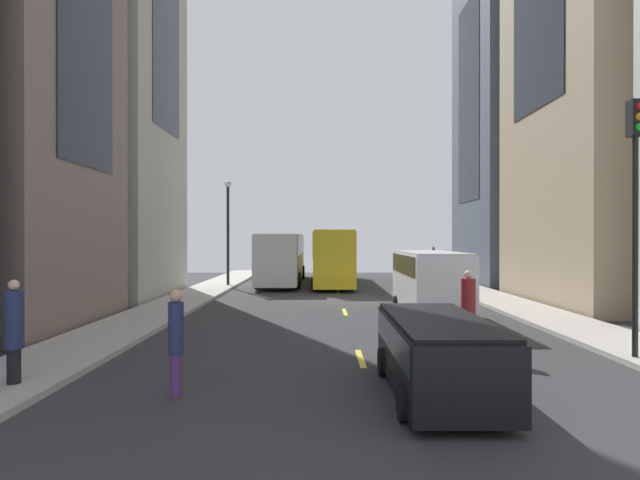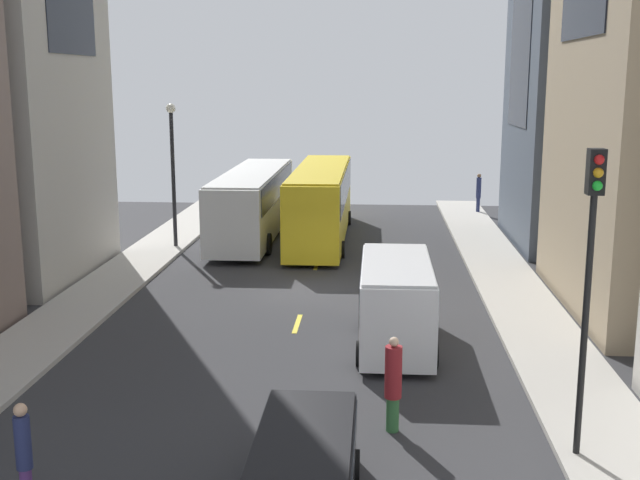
% 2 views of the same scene
% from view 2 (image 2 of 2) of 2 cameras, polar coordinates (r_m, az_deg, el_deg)
% --- Properties ---
extents(ground_plane, '(41.91, 41.91, 0.00)m').
position_cam_2_polar(ground_plane, '(29.80, -0.84, -3.65)').
color(ground_plane, '#333335').
extents(sidewalk_west, '(2.59, 44.00, 0.15)m').
position_cam_2_polar(sidewalk_west, '(31.37, -14.94, -3.13)').
color(sidewalk_west, '#B2ADA3').
rests_on(sidewalk_west, ground).
extents(sidewalk_east, '(2.59, 44.00, 0.15)m').
position_cam_2_polar(sidewalk_east, '(30.12, 13.86, -3.68)').
color(sidewalk_east, '#B2ADA3').
rests_on(sidewalk_east, ground).
extents(lane_stripe_1, '(0.16, 2.00, 0.01)m').
position_cam_2_polar(lane_stripe_1, '(18.03, -4.41, -14.16)').
color(lane_stripe_1, yellow).
rests_on(lane_stripe_1, ground).
extents(lane_stripe_2, '(0.16, 2.00, 0.01)m').
position_cam_2_polar(lane_stripe_2, '(25.79, -1.65, -6.08)').
color(lane_stripe_2, yellow).
rests_on(lane_stripe_2, ground).
extents(lane_stripe_3, '(0.16, 2.00, 0.01)m').
position_cam_2_polar(lane_stripe_3, '(33.86, -0.23, -1.78)').
color(lane_stripe_3, yellow).
rests_on(lane_stripe_3, ground).
extents(lane_stripe_4, '(0.16, 2.00, 0.01)m').
position_cam_2_polar(lane_stripe_4, '(42.06, 0.64, 0.85)').
color(lane_stripe_4, yellow).
rests_on(lane_stripe_4, ground).
extents(lane_stripe_5, '(0.16, 2.00, 0.01)m').
position_cam_2_polar(lane_stripe_5, '(50.32, 1.23, 2.62)').
color(lane_stripe_5, yellow).
rests_on(lane_stripe_5, ground).
extents(city_bus_white, '(2.80, 12.85, 3.35)m').
position_cam_2_polar(city_bus_white, '(39.49, -4.86, 3.06)').
color(city_bus_white, silver).
rests_on(city_bus_white, ground).
extents(streetcar_yellow, '(2.70, 13.13, 3.59)m').
position_cam_2_polar(streetcar_yellow, '(38.87, 0.07, 3.13)').
color(streetcar_yellow, yellow).
rests_on(streetcar_yellow, ground).
extents(delivery_van_white, '(2.25, 5.55, 2.58)m').
position_cam_2_polar(delivery_van_white, '(23.35, 5.54, -4.16)').
color(delivery_van_white, white).
rests_on(delivery_van_white, ground).
extents(car_black_0, '(1.98, 4.70, 1.53)m').
position_cam_2_polar(car_black_0, '(14.73, -1.24, -16.44)').
color(car_black_0, black).
rests_on(car_black_0, ground).
extents(pedestrian_crossing_near, '(0.29, 0.29, 2.25)m').
position_cam_2_polar(pedestrian_crossing_near, '(47.27, 11.41, 3.50)').
color(pedestrian_crossing_near, navy).
rests_on(pedestrian_crossing_near, ground).
extents(pedestrian_waiting_curb, '(0.30, 0.30, 2.09)m').
position_cam_2_polar(pedestrian_waiting_curb, '(15.83, -20.66, -14.18)').
color(pedestrian_waiting_curb, '#593372').
rests_on(pedestrian_waiting_curb, ground).
extents(pedestrian_walking_far, '(0.39, 0.39, 2.22)m').
position_cam_2_polar(pedestrian_walking_far, '(17.97, 5.32, -10.20)').
color(pedestrian_walking_far, '#336B38').
rests_on(pedestrian_walking_far, ground).
extents(traffic_light_near_corner, '(0.32, 0.44, 6.35)m').
position_cam_2_polar(traffic_light_near_corner, '(16.48, 19.00, -0.58)').
color(traffic_light_near_corner, black).
rests_on(traffic_light_near_corner, ground).
extents(streetlamp_near, '(0.44, 0.44, 6.59)m').
position_cam_2_polar(streetlamp_near, '(36.97, -10.62, 5.78)').
color(streetlamp_near, black).
rests_on(streetlamp_near, ground).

